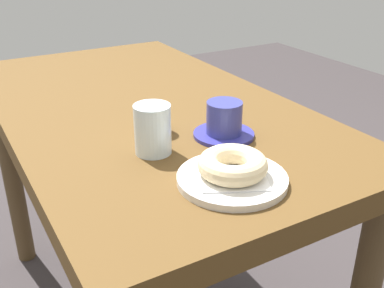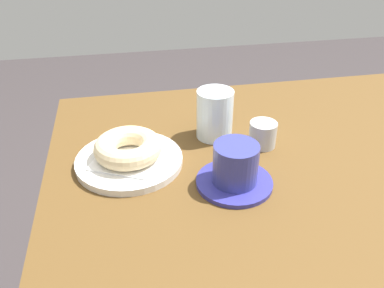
# 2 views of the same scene
# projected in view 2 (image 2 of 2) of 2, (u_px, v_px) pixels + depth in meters

# --- Properties ---
(table) EXTENTS (1.24, 0.70, 0.78)m
(table) POSITION_uv_depth(u_px,v_px,m) (352.00, 189.00, 0.85)
(table) COLOR #553A1B
(table) RESTS_ON ground_plane
(plate_sugar_ring) EXTENTS (0.20, 0.20, 0.01)m
(plate_sugar_ring) POSITION_uv_depth(u_px,v_px,m) (129.00, 160.00, 0.74)
(plate_sugar_ring) COLOR silver
(plate_sugar_ring) RESTS_ON table
(napkin_sugar_ring) EXTENTS (0.16, 0.16, 0.00)m
(napkin_sugar_ring) POSITION_uv_depth(u_px,v_px,m) (129.00, 157.00, 0.73)
(napkin_sugar_ring) COLOR white
(napkin_sugar_ring) RESTS_ON plate_sugar_ring
(donut_sugar_ring) EXTENTS (0.13, 0.13, 0.04)m
(donut_sugar_ring) POSITION_uv_depth(u_px,v_px,m) (128.00, 147.00, 0.72)
(donut_sugar_ring) COLOR beige
(donut_sugar_ring) RESTS_ON napkin_sugar_ring
(water_glass) EXTENTS (0.07, 0.07, 0.10)m
(water_glass) POSITION_uv_depth(u_px,v_px,m) (215.00, 114.00, 0.80)
(water_glass) COLOR silver
(water_glass) RESTS_ON table
(coffee_cup) EXTENTS (0.13, 0.13, 0.08)m
(coffee_cup) POSITION_uv_depth(u_px,v_px,m) (235.00, 168.00, 0.67)
(coffee_cup) COLOR navy
(coffee_cup) RESTS_ON table
(sugar_jar) EXTENTS (0.05, 0.05, 0.05)m
(sugar_jar) POSITION_uv_depth(u_px,v_px,m) (263.00, 134.00, 0.78)
(sugar_jar) COLOR #AFB3B3
(sugar_jar) RESTS_ON table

